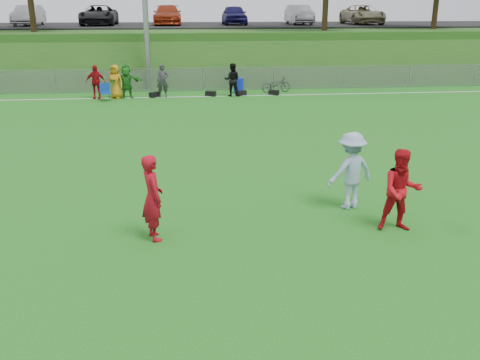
{
  "coord_description": "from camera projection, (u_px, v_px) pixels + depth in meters",
  "views": [
    {
      "loc": [
        -1.33,
        -9.96,
        4.63
      ],
      "look_at": [
        -0.14,
        0.5,
        1.15
      ],
      "focal_mm": 40.0,
      "sensor_mm": 36.0,
      "label": 1
    }
  ],
  "objects": [
    {
      "name": "car_row",
      "position": [
        179.0,
        15.0,
        39.85
      ],
      "size": [
        32.04,
        5.18,
        1.44
      ],
      "color": "silver",
      "rests_on": "parking_lot"
    },
    {
      "name": "player_red_left",
      "position": [
        153.0,
        198.0,
        10.8
      ],
      "size": [
        0.62,
        0.76,
        1.79
      ],
      "primitive_type": "imported",
      "rotation": [
        0.0,
        0.0,
        1.91
      ],
      "color": "#A30B1A",
      "rests_on": "ground"
    },
    {
      "name": "player_red_center",
      "position": [
        401.0,
        191.0,
        11.23
      ],
      "size": [
        0.94,
        0.78,
        1.78
      ],
      "primitive_type": "imported",
      "rotation": [
        0.0,
        0.0,
        -0.12
      ],
      "color": "red",
      "rests_on": "ground"
    },
    {
      "name": "camp_chair",
      "position": [
        106.0,
        96.0,
        26.62
      ],
      "size": [
        0.62,
        0.63,
        0.87
      ],
      "rotation": [
        0.0,
        0.0,
        0.35
      ],
      "color": "#0E389A",
      "rests_on": "ground"
    },
    {
      "name": "spectator_row",
      "position": [
        147.0,
        81.0,
        27.39
      ],
      "size": [
        7.94,
        0.83,
        1.69
      ],
      "color": "#A10B12",
      "rests_on": "ground"
    },
    {
      "name": "sideline_far",
      "position": [
        205.0,
        96.0,
        27.97
      ],
      "size": [
        60.0,
        0.1,
        0.01
      ],
      "primitive_type": "cube",
      "color": "white",
      "rests_on": "ground"
    },
    {
      "name": "fence",
      "position": [
        203.0,
        79.0,
        29.66
      ],
      "size": [
        58.0,
        0.06,
        1.3
      ],
      "color": "gray",
      "rests_on": "ground"
    },
    {
      "name": "recycling_bin",
      "position": [
        239.0,
        86.0,
        28.99
      ],
      "size": [
        0.59,
        0.59,
        0.8
      ],
      "primitive_type": "cylinder",
      "rotation": [
        0.0,
        0.0,
        0.13
      ],
      "color": "#1024B3",
      "rests_on": "ground"
    },
    {
      "name": "player_blue",
      "position": [
        351.0,
        171.0,
        12.47
      ],
      "size": [
        1.35,
        1.04,
        1.84
      ],
      "primitive_type": "imported",
      "rotation": [
        0.0,
        0.0,
        3.48
      ],
      "color": "#93ACCC",
      "rests_on": "ground"
    },
    {
      "name": "berm",
      "position": [
        196.0,
        48.0,
        39.76
      ],
      "size": [
        120.0,
        18.0,
        3.0
      ],
      "primitive_type": "cube",
      "color": "#1B5517",
      "rests_on": "ground"
    },
    {
      "name": "gear_bags",
      "position": [
        220.0,
        93.0,
        28.11
      ],
      "size": [
        6.89,
        0.55,
        0.26
      ],
      "color": "black",
      "rests_on": "ground"
    },
    {
      "name": "parking_lot",
      "position": [
        194.0,
        25.0,
        41.16
      ],
      "size": [
        120.0,
        12.0,
        0.1
      ],
      "primitive_type": "cube",
      "color": "black",
      "rests_on": "berm"
    },
    {
      "name": "ground",
      "position": [
        249.0,
        240.0,
        10.99
      ],
      "size": [
        120.0,
        120.0,
        0.0
      ],
      "primitive_type": "plane",
      "color": "#156817",
      "rests_on": "ground"
    },
    {
      "name": "bicycle",
      "position": [
        276.0,
        84.0,
        29.21
      ],
      "size": [
        1.7,
        0.85,
        0.85
      ],
      "primitive_type": "imported",
      "rotation": [
        0.0,
        0.0,
        1.75
      ],
      "color": "#2F2F31",
      "rests_on": "ground"
    }
  ]
}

